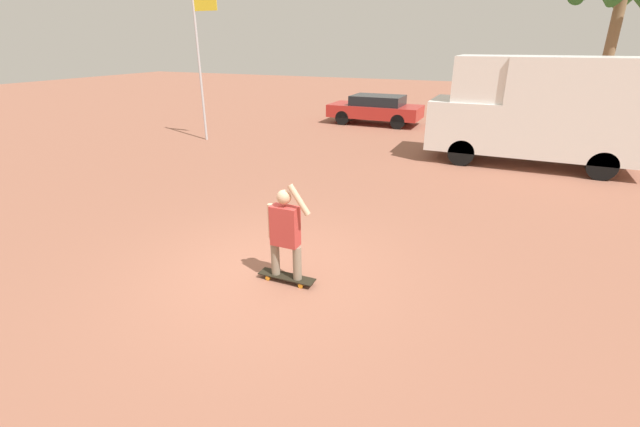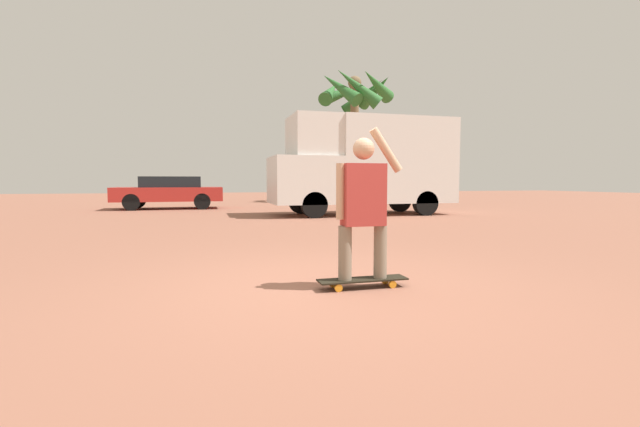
{
  "view_description": "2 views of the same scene",
  "coord_description": "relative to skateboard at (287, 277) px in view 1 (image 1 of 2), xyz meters",
  "views": [
    {
      "loc": [
        3.35,
        -5.44,
        3.63
      ],
      "look_at": [
        0.56,
        0.86,
        0.86
      ],
      "focal_mm": 24.0,
      "sensor_mm": 36.0,
      "label": 1
    },
    {
      "loc": [
        -1.21,
        -4.29,
        1.12
      ],
      "look_at": [
        0.13,
        0.57,
        0.74
      ],
      "focal_mm": 24.0,
      "sensor_mm": 36.0,
      "label": 2
    }
  ],
  "objects": [
    {
      "name": "flagpole",
      "position": [
        -7.94,
        8.33,
        3.21
      ],
      "size": [
        1.07,
        0.12,
        5.55
      ],
      "color": "#B7B7BC",
      "rests_on": "ground_plane"
    },
    {
      "name": "camper_van",
      "position": [
        3.73,
        9.45,
        1.67
      ],
      "size": [
        6.13,
        2.17,
        3.24
      ],
      "color": "black",
      "rests_on": "ground_plane"
    },
    {
      "name": "parked_car_red",
      "position": [
        -2.94,
        14.41,
        0.64
      ],
      "size": [
        4.25,
        1.87,
        1.32
      ],
      "color": "black",
      "rests_on": "ground_plane"
    },
    {
      "name": "ground_plane",
      "position": [
        -0.4,
        0.12,
        -0.08
      ],
      "size": [
        80.0,
        80.0,
        0.0
      ],
      "primitive_type": "plane",
      "color": "#935B47"
    },
    {
      "name": "person_skateboarder",
      "position": [
        -0.0,
        -0.0,
        0.85
      ],
      "size": [
        0.73,
        0.22,
        1.59
      ],
      "color": "gray",
      "rests_on": "skateboard"
    },
    {
      "name": "skateboard",
      "position": [
        0.0,
        0.0,
        0.0
      ],
      "size": [
        0.96,
        0.23,
        0.1
      ],
      "color": "black",
      "rests_on": "ground_plane"
    }
  ]
}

